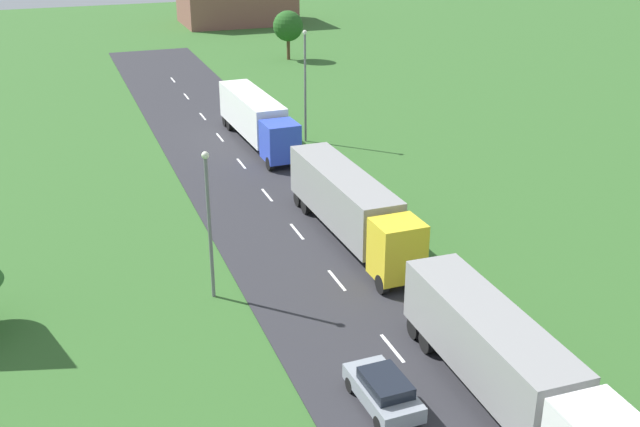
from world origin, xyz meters
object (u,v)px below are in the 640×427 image
Objects in this scene: truck_lead at (505,362)px; truck_second at (350,204)px; truck_third at (257,118)px; lamppost_third at (305,81)px; tree_birch at (288,26)px; car_second at (384,390)px; lamppost_second at (209,218)px.

truck_second reaches higher than truck_lead.
truck_third is 1.54× the size of lamppost_third.
lamppost_third is 1.54× the size of tree_birch.
truck_second is at bearing 88.99° from truck_lead.
truck_third is 4.85m from lamppost_third.
lamppost_second is (-4.30, 11.19, 3.49)m from car_second.
lamppost_third reaches higher than car_second.
truck_third is at bearing 89.72° from truck_lead.
truck_lead is 36.09m from lamppost_third.
truck_third is at bearing 82.47° from car_second.
lamppost_third is at bearing -105.41° from tree_birch.
tree_birch is at bearing 68.48° from lamppost_second.
lamppost_second reaches higher than truck_third.
truck_lead is 1.72× the size of lamppost_second.
tree_birch is at bearing 76.08° from truck_second.
lamppost_second is 1.32× the size of tree_birch.
lamppost_second is at bearing -111.52° from tree_birch.
truck_lead is 68.73m from tree_birch.
truck_second is 15.91m from car_second.
truck_third is 25.21m from lamppost_second.
lamppost_second is at bearing 111.03° from car_second.
lamppost_third is (12.84, 22.99, 0.66)m from lamppost_second.
truck_third reaches higher than truck_lead.
tree_birch is (21.59, 54.74, -0.32)m from lamppost_second.
truck_lead is 1.47× the size of lamppost_third.
car_second is at bearing -68.97° from lamppost_second.
lamppost_third reaches higher than truck_lead.
tree_birch is at bearing 75.30° from car_second.
tree_birch is at bearing 74.59° from lamppost_third.
truck_third is 33.77m from tree_birch.
car_second is 0.52× the size of lamppost_second.
truck_third is at bearing 172.65° from lamppost_third.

